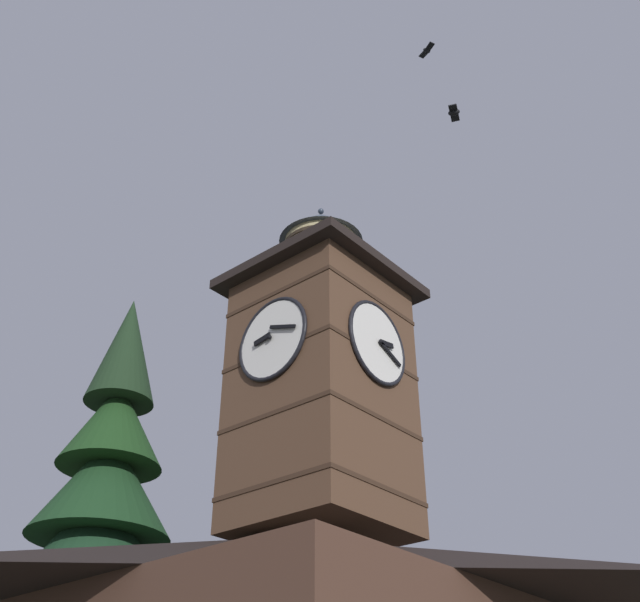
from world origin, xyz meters
name	(u,v)px	position (x,y,z in m)	size (l,w,h in m)	color
clock_tower	(321,376)	(-1.65, -2.23, 9.86)	(3.97, 3.97, 8.88)	brown
pine_tree_behind	(88,600)	(-0.35, -8.44, 5.42)	(6.13, 6.13, 13.93)	#473323
moon	(24,596)	(-17.46, -41.72, 12.75)	(1.93, 1.93, 1.93)	silver
flying_bird_high	(427,51)	(-1.67, 1.50, 18.45)	(0.34, 0.57, 0.12)	black
flying_bird_low	(454,112)	(-1.99, 1.90, 16.08)	(0.62, 0.42, 0.17)	black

